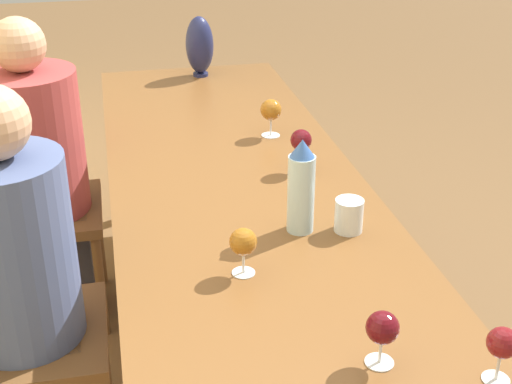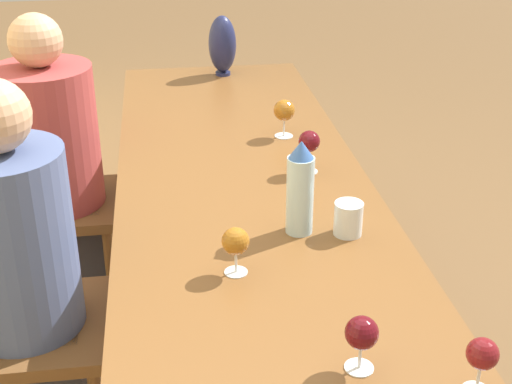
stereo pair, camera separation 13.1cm
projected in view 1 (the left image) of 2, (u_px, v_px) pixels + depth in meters
The scene contains 13 objects.
ground_plane at pixel (245, 378), 2.56m from camera, with size 14.00×14.00×0.00m, color brown.
dining_table at pixel (244, 214), 2.26m from camera, with size 2.85×0.82×0.73m.
water_bottle at pixel (301, 187), 1.97m from camera, with size 0.08×0.08×0.28m.
water_tumbler at pixel (349, 215), 2.01m from camera, with size 0.08×0.08×0.10m.
vase at pixel (200, 45), 3.30m from camera, with size 0.13×0.13×0.28m.
wine_glass_0 at pixel (271, 110), 2.64m from camera, with size 0.08×0.08×0.14m.
wine_glass_1 at pixel (243, 243), 1.79m from camera, with size 0.07×0.07×0.13m.
wine_glass_2 at pixel (502, 344), 1.43m from camera, with size 0.07×0.07×0.13m.
wine_glass_3 at pixel (382, 329), 1.48m from camera, with size 0.07×0.07×0.13m.
wine_glass_4 at pixel (301, 141), 2.35m from camera, with size 0.07×0.07×0.15m.
chair_far at pixel (19, 196), 2.67m from camera, with size 0.44×0.44×1.02m.
person_near at pixel (24, 280), 1.95m from camera, with size 0.33×0.33×1.21m.
person_far at pixel (41, 168), 2.64m from camera, with size 0.37×0.37×1.20m.
Camera 1 is at (-1.96, 0.38, 1.73)m, focal length 50.00 mm.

